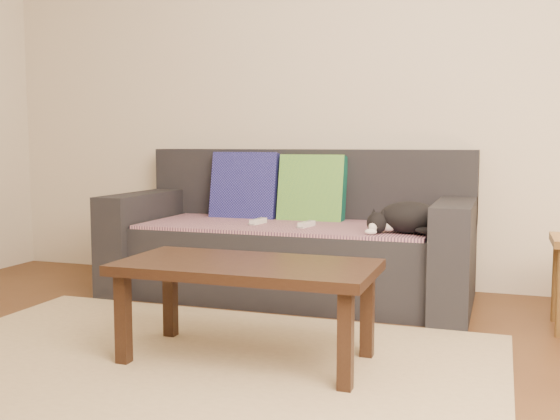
{
  "coord_description": "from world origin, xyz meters",
  "views": [
    {
      "loc": [
        1.18,
        -2.13,
        0.91
      ],
      "look_at": [
        0.05,
        1.2,
        0.55
      ],
      "focal_mm": 42.0,
      "sensor_mm": 36.0,
      "label": 1
    }
  ],
  "objects_px": {
    "cat": "(406,218)",
    "wii_remote_a": "(258,221)",
    "wii_remote_b": "(307,224)",
    "coffee_table": "(247,275)",
    "sofa": "(292,244)"
  },
  "relations": [
    {
      "from": "cat",
      "to": "wii_remote_a",
      "type": "relative_size",
      "value": 2.68
    },
    {
      "from": "sofa",
      "to": "cat",
      "type": "relative_size",
      "value": 5.23
    },
    {
      "from": "coffee_table",
      "to": "wii_remote_a",
      "type": "bearing_deg",
      "value": 108.34
    },
    {
      "from": "wii_remote_b",
      "to": "cat",
      "type": "bearing_deg",
      "value": -87.52
    },
    {
      "from": "wii_remote_a",
      "to": "coffee_table",
      "type": "height_order",
      "value": "wii_remote_a"
    },
    {
      "from": "cat",
      "to": "coffee_table",
      "type": "relative_size",
      "value": 0.38
    },
    {
      "from": "cat",
      "to": "coffee_table",
      "type": "bearing_deg",
      "value": -106.52
    },
    {
      "from": "wii_remote_b",
      "to": "coffee_table",
      "type": "relative_size",
      "value": 0.14
    },
    {
      "from": "wii_remote_a",
      "to": "coffee_table",
      "type": "xyz_separation_m",
      "value": [
        0.36,
        -1.08,
        -0.09
      ]
    },
    {
      "from": "wii_remote_a",
      "to": "sofa",
      "type": "bearing_deg",
      "value": -38.54
    },
    {
      "from": "wii_remote_a",
      "to": "cat",
      "type": "bearing_deg",
      "value": -90.01
    },
    {
      "from": "cat",
      "to": "coffee_table",
      "type": "height_order",
      "value": "cat"
    },
    {
      "from": "cat",
      "to": "wii_remote_a",
      "type": "bearing_deg",
      "value": -176.36
    },
    {
      "from": "sofa",
      "to": "wii_remote_a",
      "type": "xyz_separation_m",
      "value": [
        -0.16,
        -0.15,
        0.15
      ]
    },
    {
      "from": "coffee_table",
      "to": "sofa",
      "type": "bearing_deg",
      "value": 99.17
    }
  ]
}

